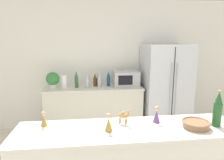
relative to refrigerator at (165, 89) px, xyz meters
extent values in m
cube|color=white|center=(-1.00, 0.42, 0.43)|extent=(8.00, 0.06, 2.55)
cube|color=silver|center=(-1.37, 0.09, -0.41)|extent=(1.79, 0.60, 0.87)
cube|color=silver|center=(-1.37, 0.09, 0.04)|extent=(1.82, 0.63, 0.03)
cube|color=silver|center=(0.00, 0.00, 0.00)|extent=(0.84, 0.74, 1.69)
cube|color=black|center=(0.00, -0.37, 0.00)|extent=(0.01, 0.01, 1.62)
cylinder|color=#B2B5BA|center=(-0.05, -0.39, 0.08)|extent=(0.02, 0.02, 0.93)
cylinder|color=#B2B5BA|center=(0.05, -0.39, 0.08)|extent=(0.02, 0.02, 0.93)
cube|color=silver|center=(-1.10, -2.00, 0.15)|extent=(2.02, 0.51, 0.03)
cylinder|color=silver|center=(-2.11, 0.06, 0.10)|extent=(0.13, 0.13, 0.08)
sphere|color=#387F3D|center=(-2.11, 0.06, 0.23)|extent=(0.24, 0.24, 0.24)
cylinder|color=white|center=(-1.91, 0.03, 0.18)|extent=(0.11, 0.11, 0.24)
cube|color=#B2B5BA|center=(-0.75, 0.11, 0.20)|extent=(0.48, 0.36, 0.28)
cube|color=black|center=(-0.79, -0.07, 0.20)|extent=(0.26, 0.01, 0.17)
cylinder|color=brown|center=(-1.34, 0.11, 0.14)|extent=(0.06, 0.06, 0.16)
cone|color=brown|center=(-1.34, 0.11, 0.26)|extent=(0.06, 0.06, 0.09)
cylinder|color=gold|center=(-1.34, 0.11, 0.31)|extent=(0.02, 0.02, 0.01)
cylinder|color=#B2B7BC|center=(-1.26, 0.05, 0.15)|extent=(0.08, 0.08, 0.17)
cone|color=#B2B7BC|center=(-1.26, 0.05, 0.28)|extent=(0.08, 0.08, 0.10)
cylinder|color=gold|center=(-1.26, 0.05, 0.33)|extent=(0.03, 0.03, 0.01)
cylinder|color=navy|center=(-1.28, 0.16, 0.13)|extent=(0.07, 0.07, 0.14)
cone|color=navy|center=(-1.28, 0.16, 0.24)|extent=(0.06, 0.06, 0.08)
cylinder|color=gold|center=(-1.28, 0.16, 0.29)|extent=(0.02, 0.02, 0.01)
cylinder|color=#2D6033|center=(-1.69, 0.04, 0.16)|extent=(0.07, 0.07, 0.20)
cone|color=#2D6033|center=(-1.69, 0.04, 0.31)|extent=(0.06, 0.06, 0.11)
cylinder|color=gold|center=(-1.69, 0.04, 0.37)|extent=(0.02, 0.02, 0.01)
cylinder|color=#B2B7BC|center=(-1.49, 0.01, 0.15)|extent=(0.08, 0.08, 0.17)
cone|color=#B2B7BC|center=(-1.49, 0.01, 0.28)|extent=(0.08, 0.08, 0.09)
cylinder|color=gold|center=(-1.49, 0.01, 0.33)|extent=(0.03, 0.03, 0.01)
cylinder|color=navy|center=(-1.09, 0.10, 0.15)|extent=(0.06, 0.06, 0.18)
cone|color=navy|center=(-1.09, 0.10, 0.29)|extent=(0.06, 0.06, 0.10)
cylinder|color=gold|center=(-1.09, 0.10, 0.35)|extent=(0.02, 0.02, 0.01)
cylinder|color=#235628|center=(-0.32, -2.04, 0.27)|extent=(0.08, 0.08, 0.21)
cone|color=#235628|center=(-0.32, -2.04, 0.43)|extent=(0.07, 0.07, 0.12)
cylinder|color=gold|center=(-0.32, -2.04, 0.49)|extent=(0.03, 0.03, 0.01)
cylinder|color=#8C6647|center=(-0.52, -2.05, 0.19)|extent=(0.22, 0.22, 0.05)
torus|color=#8C6647|center=(-0.52, -2.05, 0.21)|extent=(0.24, 0.24, 0.02)
ellipsoid|color=tan|center=(-1.15, -1.90, 0.24)|extent=(0.11, 0.09, 0.05)
sphere|color=tan|center=(-1.15, -1.90, 0.26)|extent=(0.04, 0.04, 0.04)
cylinder|color=tan|center=(-1.11, -1.92, 0.27)|extent=(0.02, 0.02, 0.05)
sphere|color=tan|center=(-1.11, -1.92, 0.29)|extent=(0.03, 0.03, 0.03)
cylinder|color=tan|center=(-1.11, -1.90, 0.19)|extent=(0.01, 0.01, 0.05)
cylinder|color=tan|center=(-1.13, -1.93, 0.19)|extent=(0.01, 0.01, 0.05)
cylinder|color=tan|center=(-1.17, -1.87, 0.19)|extent=(0.01, 0.01, 0.05)
cylinder|color=tan|center=(-1.18, -1.89, 0.19)|extent=(0.01, 0.01, 0.05)
cone|color=#6B4784|center=(-0.83, -1.90, 0.22)|extent=(0.07, 0.07, 0.12)
sphere|color=tan|center=(-0.83, -1.90, 0.30)|extent=(0.04, 0.04, 0.04)
cone|color=#B28933|center=(-1.29, -2.03, 0.22)|extent=(0.07, 0.07, 0.12)
sphere|color=tan|center=(-1.29, -2.03, 0.30)|extent=(0.04, 0.04, 0.04)
cone|color=#B28933|center=(-1.86, -1.86, 0.21)|extent=(0.06, 0.06, 0.10)
sphere|color=tan|center=(-1.86, -1.86, 0.28)|extent=(0.04, 0.04, 0.04)
camera|label=1|loc=(-1.45, -3.61, 0.93)|focal=32.00mm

